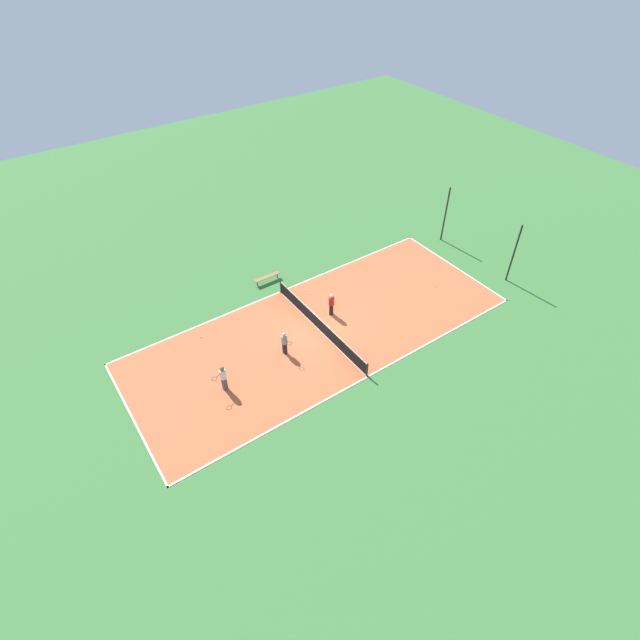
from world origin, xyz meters
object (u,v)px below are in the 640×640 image
player_coach_red (331,303)px  tennis_ball_right_alley (292,360)px  player_baseline_gray (284,342)px  fence_post_back_left (445,215)px  tennis_ball_near_net (311,294)px  player_far_white (223,376)px  tennis_ball_midcourt (201,337)px  tennis_ball_far_baseline (435,286)px  tennis_net (320,324)px  bench (267,277)px  fence_post_back_right (514,254)px

player_coach_red → tennis_ball_right_alley: bearing=67.8°
player_baseline_gray → fence_post_back_left: size_ratio=0.36×
player_coach_red → tennis_ball_near_net: player_coach_red is taller
player_far_white → tennis_ball_midcourt: player_far_white is taller
tennis_ball_near_net → fence_post_back_left: (0.13, 12.62, 2.21)m
player_coach_red → fence_post_back_left: (-2.41, 12.66, 1.28)m
player_coach_red → player_far_white: bearing=53.8°
tennis_ball_right_alley → tennis_ball_far_baseline: bearing=91.5°
tennis_ball_far_baseline → fence_post_back_left: 6.76m
tennis_ball_right_alley → fence_post_back_left: 17.86m
player_baseline_gray → tennis_ball_far_baseline: 12.38m
player_coach_red → tennis_net: bearing=72.2°
tennis_net → player_far_white: 7.33m
player_baseline_gray → tennis_ball_midcourt: (-4.24, -3.67, -0.91)m
tennis_ball_near_net → fence_post_back_left: size_ratio=0.01×
bench → tennis_ball_near_net: size_ratio=28.85×
tennis_net → bench: 6.46m
player_baseline_gray → tennis_ball_right_alley: player_baseline_gray is taller
bench → fence_post_back_right: (9.74, 14.33, 1.87)m
player_far_white → tennis_ball_right_alley: player_far_white is taller
bench → player_baseline_gray: (6.91, -2.79, 0.57)m
tennis_ball_far_baseline → fence_post_back_left: fence_post_back_left is taller
player_coach_red → tennis_ball_midcourt: player_coach_red is taller
tennis_net → tennis_ball_right_alley: tennis_net is taller
tennis_ball_far_baseline → tennis_ball_right_alley: same height
tennis_net → tennis_ball_midcourt: tennis_net is taller
player_baseline_gray → fence_post_back_right: 17.40m
tennis_net → player_far_white: player_far_white is taller
tennis_net → bench: size_ratio=4.93×
player_baseline_gray → fence_post_back_right: fence_post_back_right is taller
player_far_white → player_coach_red: bearing=174.6°
bench → tennis_ball_far_baseline: size_ratio=28.85×
tennis_ball_near_net → tennis_ball_far_baseline: bearing=60.9°
player_coach_red → fence_post_back_right: (4.16, 12.66, 1.28)m
player_coach_red → bench: bearing=-31.2°
tennis_ball_far_baseline → fence_post_back_right: bearing=63.9°
tennis_net → tennis_ball_right_alley: 3.23m
tennis_net → tennis_ball_far_baseline: bearing=84.3°
player_baseline_gray → tennis_net: bearing=97.3°
player_far_white → tennis_ball_near_net: (-4.34, 8.82, -0.99)m
tennis_ball_right_alley → tennis_ball_midcourt: size_ratio=1.00×
tennis_ball_near_net → tennis_net: bearing=-24.7°
fence_post_back_right → tennis_ball_right_alley: bearing=-96.7°
fence_post_back_right → player_far_white: bearing=-96.3°
player_far_white → fence_post_back_left: (-4.22, 21.44, 1.22)m
tennis_ball_right_alley → fence_post_back_left: (-4.55, 17.13, 2.21)m
player_far_white → tennis_ball_midcourt: (-4.72, 0.65, -0.99)m
tennis_ball_near_net → player_baseline_gray: bearing=-49.4°
bench → tennis_ball_right_alley: bearing=-109.9°
bench → tennis_ball_right_alley: size_ratio=28.85×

